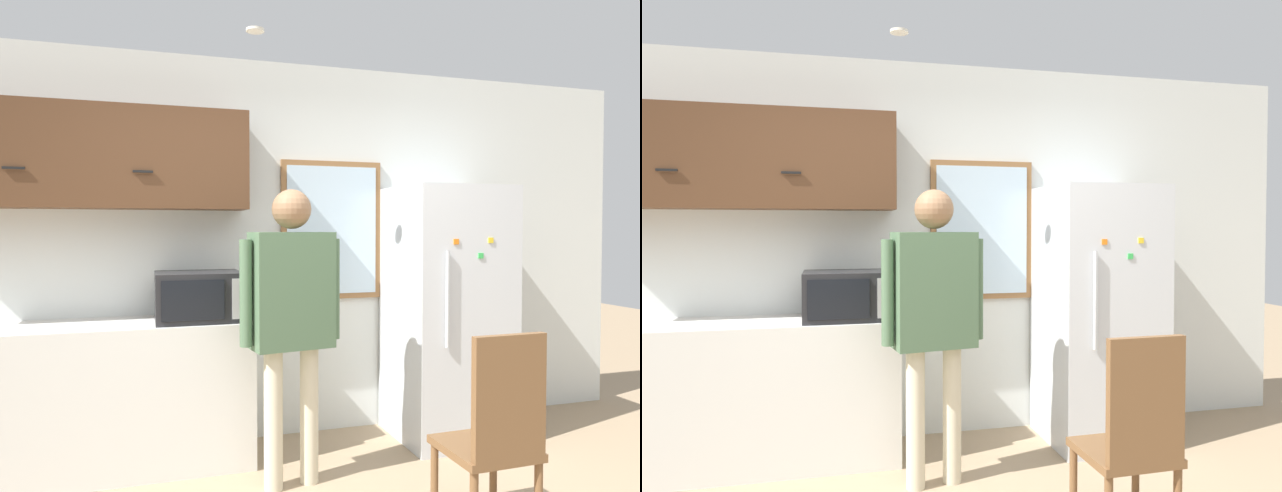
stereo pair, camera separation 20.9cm
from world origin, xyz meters
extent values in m
cube|color=silver|center=(0.00, 2.03, 1.35)|extent=(6.00, 0.06, 2.70)
cube|color=silver|center=(-1.18, 1.71, 0.46)|extent=(2.04, 0.57, 0.92)
cube|color=#51331E|center=(-1.18, 1.83, 1.96)|extent=(2.04, 0.33, 0.64)
cube|color=black|center=(-1.54, 1.65, 1.86)|extent=(0.12, 0.01, 0.01)
cube|color=black|center=(-0.82, 1.65, 1.86)|extent=(0.12, 0.01, 0.01)
cube|color=#232326|center=(-0.49, 1.67, 1.08)|extent=(0.53, 0.41, 0.31)
cube|color=black|center=(-0.54, 1.46, 1.08)|extent=(0.37, 0.01, 0.24)
cube|color=#B2B2B2|center=(-0.27, 1.46, 1.08)|extent=(0.07, 0.01, 0.25)
cylinder|color=beige|center=(-0.11, 1.16, 0.41)|extent=(0.11, 0.11, 0.81)
cylinder|color=beige|center=(0.11, 1.19, 0.41)|extent=(0.11, 0.11, 0.81)
cube|color=#4C6B4C|center=(0.00, 1.17, 1.15)|extent=(0.50, 0.28, 0.67)
sphere|color=#8C6647|center=(0.00, 1.17, 1.62)|extent=(0.23, 0.23, 0.23)
cylinder|color=#4C6B4C|center=(-0.28, 1.13, 1.15)|extent=(0.07, 0.07, 0.60)
cylinder|color=#4C6B4C|center=(0.27, 1.21, 1.15)|extent=(0.07, 0.07, 0.60)
cube|color=silver|center=(1.27, 1.63, 0.90)|extent=(0.75, 0.71, 1.81)
cylinder|color=silver|center=(1.06, 1.25, 1.05)|extent=(0.02, 0.02, 0.63)
cube|color=yellow|center=(1.39, 1.27, 1.43)|extent=(0.04, 0.01, 0.04)
cube|color=orange|center=(1.13, 1.27, 1.42)|extent=(0.04, 0.01, 0.04)
cube|color=green|center=(1.32, 1.27, 1.33)|extent=(0.04, 0.01, 0.04)
cube|color=brown|center=(0.80, 0.42, 0.41)|extent=(0.43, 0.43, 0.04)
cylinder|color=brown|center=(0.98, 0.60, 0.20)|extent=(0.04, 0.04, 0.39)
cylinder|color=brown|center=(0.62, 0.60, 0.20)|extent=(0.04, 0.04, 0.39)
cube|color=brown|center=(0.81, 0.23, 0.72)|extent=(0.39, 0.05, 0.58)
cube|color=olive|center=(0.51, 1.99, 1.50)|extent=(0.77, 0.04, 1.02)
cube|color=silver|center=(0.51, 1.97, 1.50)|extent=(0.69, 0.01, 0.94)
cylinder|color=white|center=(-0.18, 1.34, 2.68)|extent=(0.11, 0.11, 0.01)
camera|label=1|loc=(-0.81, -2.03, 1.51)|focal=32.00mm
camera|label=2|loc=(-0.61, -2.08, 1.51)|focal=32.00mm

